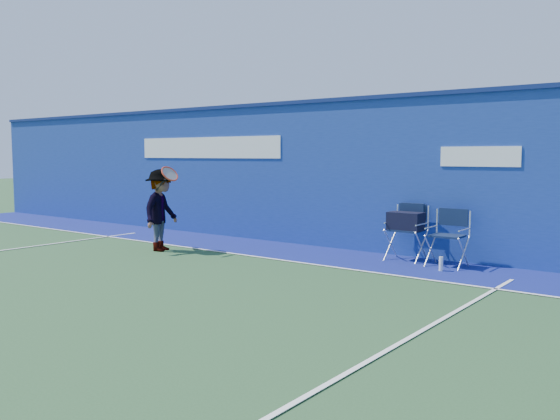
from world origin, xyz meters
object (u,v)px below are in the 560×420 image
Objects in this scene: directors_chair_left at (406,237)px; tennis_player at (161,210)px; directors_chair_right at (447,249)px; water_bottle at (441,264)px.

directors_chair_left is 0.61× the size of tennis_player.
tennis_player is at bearing -155.87° from directors_chair_left.
water_bottle is at bearing -80.29° from directors_chair_right.
directors_chair_right is at bearing 19.33° from tennis_player.
directors_chair_left is 4.84m from tennis_player.
directors_chair_right is (0.83, -0.14, -0.13)m from directors_chair_left.
tennis_player is at bearing -165.43° from water_bottle.
directors_chair_right is at bearing 99.71° from water_bottle.
tennis_player is (-5.24, -1.84, 0.51)m from directors_chair_right.
tennis_player is (-5.31, -1.38, 0.70)m from water_bottle.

